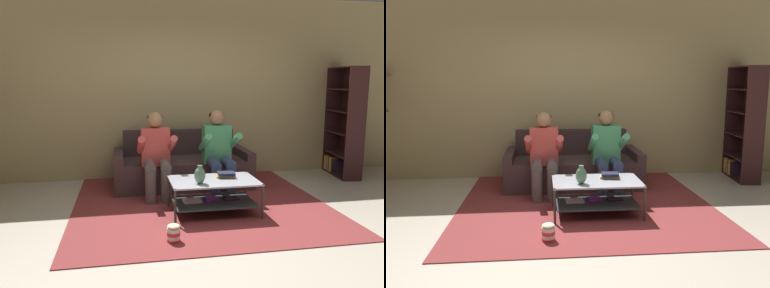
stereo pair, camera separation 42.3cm
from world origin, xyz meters
TOP-DOWN VIEW (x-y plane):
  - ground at (0.00, 0.00)m, footprint 16.80×16.80m
  - back_partition at (0.00, 2.46)m, footprint 8.40×0.12m
  - couch at (-0.01, 1.83)m, footprint 1.99×0.91m
  - person_seated_left at (-0.44, 1.29)m, footprint 0.50×0.58m
  - person_seated_right at (0.42, 1.29)m, footprint 0.50×0.58m
  - coffee_table at (0.16, 0.53)m, footprint 1.02×0.63m
  - area_rug at (0.08, 1.05)m, footprint 3.15×3.25m
  - vase at (-0.03, 0.39)m, footprint 0.13×0.13m
  - book_stack at (0.34, 0.61)m, footprint 0.25×0.21m
  - bookshelf at (2.77, 1.99)m, footprint 0.42×0.90m
  - popcorn_tub at (-0.41, -0.20)m, footprint 0.13×0.13m

SIDE VIEW (x-z plane):
  - ground at x=0.00m, z-range 0.00..0.00m
  - area_rug at x=0.08m, z-range 0.00..0.01m
  - popcorn_tub at x=-0.41m, z-range 0.00..0.19m
  - coffee_table at x=0.16m, z-range 0.07..0.48m
  - couch at x=-0.01m, z-range -0.13..0.67m
  - book_stack at x=0.34m, z-range 0.41..0.47m
  - vase at x=-0.03m, z-range 0.40..0.61m
  - person_seated_left at x=-0.44m, z-range 0.05..1.20m
  - person_seated_right at x=0.42m, z-range 0.05..1.22m
  - bookshelf at x=2.77m, z-range -0.12..1.66m
  - back_partition at x=0.00m, z-range 0.00..2.90m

